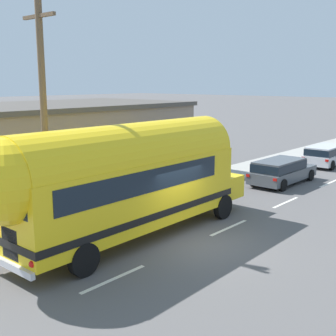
{
  "coord_description": "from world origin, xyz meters",
  "views": [
    {
      "loc": [
        8.81,
        -11.64,
        5.51
      ],
      "look_at": [
        -2.04,
        0.86,
        2.26
      ],
      "focal_mm": 47.01,
      "sensor_mm": 36.0,
      "label": 1
    }
  ],
  "objects": [
    {
      "name": "utility_pole",
      "position": [
        -4.69,
        -2.77,
        4.42
      ],
      "size": [
        1.8,
        0.24,
        8.5
      ],
      "color": "brown",
      "rests_on": "ground"
    },
    {
      "name": "car_second",
      "position": [
        -2.17,
        17.11,
        0.79
      ],
      "size": [
        1.98,
        4.5,
        1.37
      ],
      "color": "silver",
      "rests_on": "ground"
    },
    {
      "name": "painted_bus",
      "position": [
        -1.98,
        -1.64,
        2.3
      ],
      "size": [
        2.67,
        11.72,
        4.12
      ],
      "color": "yellow",
      "rests_on": "ground"
    },
    {
      "name": "ground_plane",
      "position": [
        0.0,
        0.0,
        0.0
      ],
      "size": [
        300.0,
        300.0,
        0.0
      ],
      "primitive_type": "plane",
      "color": "#565454"
    },
    {
      "name": "car_lead",
      "position": [
        -1.96,
        10.19,
        0.79
      ],
      "size": [
        1.98,
        4.76,
        1.37
      ],
      "color": "#474C51",
      "rests_on": "ground"
    },
    {
      "name": "lane_markings",
      "position": [
        -2.8,
        12.78,
        0.0
      ],
      "size": [
        4.11,
        80.0,
        0.01
      ],
      "color": "silver",
      "rests_on": "ground"
    },
    {
      "name": "sidewalk_slab",
      "position": [
        -5.31,
        10.0,
        0.07
      ],
      "size": [
        2.65,
        90.0,
        0.15
      ],
      "primitive_type": "cube",
      "color": "#9E9B93",
      "rests_on": "ground"
    },
    {
      "name": "roadside_building",
      "position": [
        -12.0,
        2.04,
        2.18
      ],
      "size": [
        8.64,
        16.11,
        4.34
      ],
      "color": "gray",
      "rests_on": "ground"
    }
  ]
}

